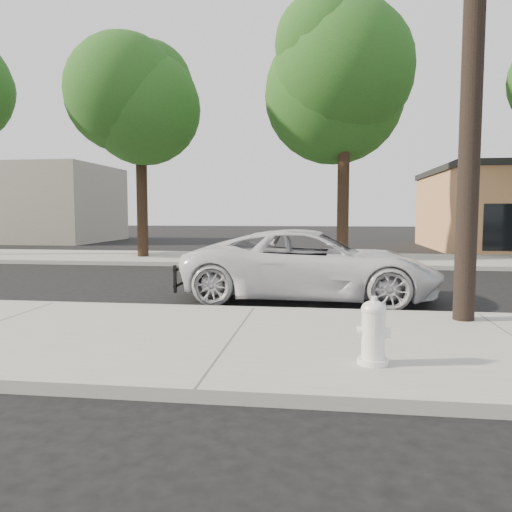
% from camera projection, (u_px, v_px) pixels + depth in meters
% --- Properties ---
extents(ground, '(120.00, 120.00, 0.00)m').
position_uv_depth(ground, '(267.00, 297.00, 11.45)').
color(ground, black).
rests_on(ground, ground).
extents(near_sidewalk, '(90.00, 4.40, 0.15)m').
position_uv_depth(near_sidewalk, '(233.00, 341.00, 7.20)').
color(near_sidewalk, gray).
rests_on(near_sidewalk, ground).
extents(far_sidewalk, '(90.00, 5.00, 0.15)m').
position_uv_depth(far_sidewalk, '(291.00, 259.00, 19.84)').
color(far_sidewalk, gray).
rests_on(far_sidewalk, ground).
extents(curb_near, '(90.00, 0.12, 0.16)m').
position_uv_depth(curb_near, '(254.00, 311.00, 9.37)').
color(curb_near, '#9E9B93').
rests_on(curb_near, ground).
extents(building_far, '(14.00, 8.00, 5.00)m').
position_uv_depth(building_far, '(6.00, 204.00, 33.64)').
color(building_far, gray).
rests_on(building_far, ground).
extents(utility_pole, '(1.40, 0.34, 9.00)m').
position_uv_depth(utility_pole, '(474.00, 37.00, 7.90)').
color(utility_pole, black).
rests_on(utility_pole, near_sidewalk).
extents(tree_b, '(4.34, 4.20, 8.45)m').
position_uv_depth(tree_b, '(143.00, 105.00, 19.65)').
color(tree_b, black).
rests_on(tree_b, far_sidewalk).
extents(tree_c, '(4.96, 4.80, 9.55)m').
position_uv_depth(tree_c, '(351.00, 75.00, 18.10)').
color(tree_c, black).
rests_on(tree_c, far_sidewalk).
extents(police_cruiser, '(5.66, 2.76, 1.55)m').
position_uv_depth(police_cruiser, '(311.00, 265.00, 11.05)').
color(police_cruiser, silver).
rests_on(police_cruiser, ground).
extents(fire_hydrant, '(0.40, 0.37, 0.75)m').
position_uv_depth(fire_hydrant, '(373.00, 333.00, 5.84)').
color(fire_hydrant, white).
rests_on(fire_hydrant, near_sidewalk).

